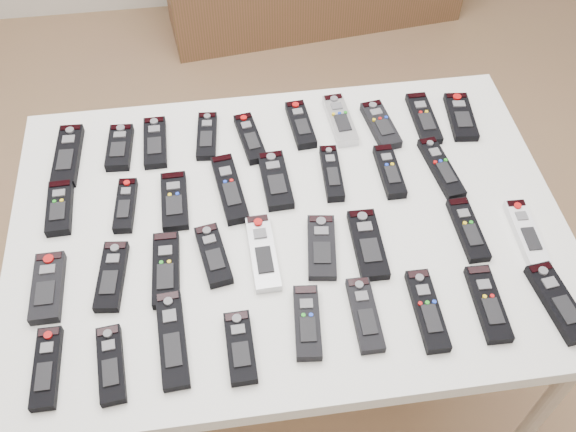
{
  "coord_description": "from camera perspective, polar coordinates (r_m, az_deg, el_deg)",
  "views": [
    {
      "loc": [
        -0.2,
        -1.01,
        1.92
      ],
      "look_at": [
        -0.07,
        -0.12,
        0.8
      ],
      "focal_mm": 40.0,
      "sensor_mm": 36.0,
      "label": 1
    }
  ],
  "objects": [
    {
      "name": "remote_3",
      "position": [
        1.64,
        -7.23,
        7.07
      ],
      "size": [
        0.06,
        0.16,
        0.02
      ],
      "primitive_type": "cube",
      "rotation": [
        0.0,
        0.0,
        -0.09
      ],
      "color": "black",
      "rests_on": "table"
    },
    {
      "name": "remote_24",
      "position": [
        1.41,
        7.11,
        -2.51
      ],
      "size": [
        0.06,
        0.18,
        0.02
      ],
      "primitive_type": "cube",
      "rotation": [
        0.0,
        0.0,
        -0.02
      ],
      "color": "black",
      "rests_on": "table"
    },
    {
      "name": "remote_1",
      "position": [
        1.65,
        -14.73,
        5.91
      ],
      "size": [
        0.07,
        0.15,
        0.02
      ],
      "primitive_type": "cube",
      "rotation": [
        0.0,
        0.0,
        -0.07
      ],
      "color": "black",
      "rests_on": "table"
    },
    {
      "name": "remote_8",
      "position": [
        1.71,
        11.96,
        8.49
      ],
      "size": [
        0.05,
        0.18,
        0.02
      ],
      "primitive_type": "cube",
      "rotation": [
        0.0,
        0.0,
        -0.01
      ],
      "color": "black",
      "rests_on": "table"
    },
    {
      "name": "remote_6",
      "position": [
        1.67,
        4.64,
        8.5
      ],
      "size": [
        0.06,
        0.18,
        0.02
      ],
      "primitive_type": "cube",
      "rotation": [
        0.0,
        0.0,
        0.06
      ],
      "color": "#B7B7BC",
      "rests_on": "table"
    },
    {
      "name": "remote_31",
      "position": [
        1.29,
        1.72,
        -9.42
      ],
      "size": [
        0.07,
        0.17,
        0.02
      ],
      "primitive_type": "cube",
      "rotation": [
        0.0,
        0.0,
        -0.1
      ],
      "color": "black",
      "rests_on": "table"
    },
    {
      "name": "remote_27",
      "position": [
        1.33,
        -20.66,
        -12.51
      ],
      "size": [
        0.05,
        0.17,
        0.02
      ],
      "primitive_type": "cube",
      "rotation": [
        0.0,
        0.0,
        -0.01
      ],
      "color": "black",
      "rests_on": "table"
    },
    {
      "name": "remote_17",
      "position": [
        1.59,
        13.44,
        4.18
      ],
      "size": [
        0.07,
        0.2,
        0.02
      ],
      "primitive_type": "cube",
      "rotation": [
        0.0,
        0.0,
        0.12
      ],
      "color": "black",
      "rests_on": "table"
    },
    {
      "name": "remote_15",
      "position": [
        1.54,
        3.91,
        3.81
      ],
      "size": [
        0.05,
        0.17,
        0.02
      ],
      "primitive_type": "cube",
      "rotation": [
        0.0,
        0.0,
        -0.05
      ],
      "color": "black",
      "rests_on": "table"
    },
    {
      "name": "remote_20",
      "position": [
        1.39,
        -10.78,
        -4.67
      ],
      "size": [
        0.06,
        0.18,
        0.02
      ],
      "primitive_type": "cube",
      "rotation": [
        0.0,
        0.0,
        -0.02
      ],
      "color": "black",
      "rests_on": "table"
    },
    {
      "name": "remote_9",
      "position": [
        1.73,
        15.11,
        8.52
      ],
      "size": [
        0.08,
        0.17,
        0.02
      ],
      "primitive_type": "cube",
      "rotation": [
        0.0,
        0.0,
        -0.11
      ],
      "color": "black",
      "rests_on": "table"
    },
    {
      "name": "remote_35",
      "position": [
        1.43,
        22.88,
        -7.07
      ],
      "size": [
        0.08,
        0.19,
        0.02
      ],
      "primitive_type": "cube",
      "rotation": [
        0.0,
        0.0,
        0.12
      ],
      "color": "black",
      "rests_on": "table"
    },
    {
      "name": "remote_5",
      "position": [
        1.65,
        1.13,
        8.12
      ],
      "size": [
        0.06,
        0.16,
        0.02
      ],
      "primitive_type": "cube",
      "rotation": [
        0.0,
        0.0,
        0.07
      ],
      "color": "black",
      "rests_on": "table"
    },
    {
      "name": "remote_2",
      "position": [
        1.64,
        -11.73,
        6.41
      ],
      "size": [
        0.06,
        0.17,
        0.02
      ],
      "primitive_type": "cube",
      "rotation": [
        0.0,
        0.0,
        0.0
      ],
      "color": "black",
      "rests_on": "table"
    },
    {
      "name": "remote_26",
      "position": [
        1.51,
        20.4,
        -1.41
      ],
      "size": [
        0.05,
        0.18,
        0.02
      ],
      "primitive_type": "cube",
      "rotation": [
        0.0,
        0.0,
        -0.03
      ],
      "color": "silver",
      "rests_on": "table"
    },
    {
      "name": "ground",
      "position": [
        2.18,
        1.52,
        -10.69
      ],
      "size": [
        4.0,
        4.0,
        0.0
      ],
      "primitive_type": "plane",
      "color": "#9A764E",
      "rests_on": "ground"
    },
    {
      "name": "remote_7",
      "position": [
        1.67,
        8.23,
        8.0
      ],
      "size": [
        0.08,
        0.17,
        0.02
      ],
      "primitive_type": "cube",
      "rotation": [
        0.0,
        0.0,
        0.13
      ],
      "color": "black",
      "rests_on": "table"
    },
    {
      "name": "remote_23",
      "position": [
        1.4,
        3.0,
        -2.77
      ],
      "size": [
        0.08,
        0.17,
        0.02
      ],
      "primitive_type": "cube",
      "rotation": [
        0.0,
        0.0,
        -0.14
      ],
      "color": "black",
      "rests_on": "table"
    },
    {
      "name": "remote_0",
      "position": [
        1.66,
        -18.99,
        5.11
      ],
      "size": [
        0.07,
        0.2,
        0.02
      ],
      "primitive_type": "cube",
      "rotation": [
        0.0,
        0.0,
        -0.05
      ],
      "color": "black",
      "rests_on": "table"
    },
    {
      "name": "remote_29",
      "position": [
        1.3,
        -10.25,
        -10.71
      ],
      "size": [
        0.06,
        0.21,
        0.02
      ],
      "primitive_type": "cube",
      "rotation": [
        0.0,
        0.0,
        0.06
      ],
      "color": "black",
      "rests_on": "table"
    },
    {
      "name": "remote_33",
      "position": [
        1.34,
        12.27,
        -8.19
      ],
      "size": [
        0.05,
        0.18,
        0.02
      ],
      "primitive_type": "cube",
      "rotation": [
        0.0,
        0.0,
        -0.01
      ],
      "color": "black",
      "rests_on": "table"
    },
    {
      "name": "remote_22",
      "position": [
        1.39,
        -2.25,
        -3.24
      ],
      "size": [
        0.06,
        0.2,
        0.02
      ],
      "primitive_type": "cube",
      "rotation": [
        0.0,
        0.0,
        0.02
      ],
      "color": "#B7B7BC",
      "rests_on": "table"
    },
    {
      "name": "table",
      "position": [
        1.5,
        -0.0,
        -1.87
      ],
      "size": [
        1.25,
        0.88,
        0.78
      ],
      "color": "white",
      "rests_on": "ground"
    },
    {
      "name": "remote_21",
      "position": [
        1.39,
        -6.64,
        -3.47
      ],
      "size": [
        0.08,
        0.16,
        0.02
      ],
      "primitive_type": "cube",
      "rotation": [
        0.0,
        0.0,
        0.17
      ],
      "color": "black",
      "rests_on": "table"
    },
    {
      "name": "remote_34",
      "position": [
        1.38,
        17.36,
        -7.44
      ],
      "size": [
        0.06,
        0.18,
        0.02
      ],
      "primitive_type": "cube",
      "rotation": [
        0.0,
        0.0,
        -0.04
      ],
      "color": "black",
      "rests_on": "table"
    },
    {
      "name": "remote_25",
      "position": [
        1.48,
        15.7,
        -1.15
      ],
      "size": [
        0.05,
        0.17,
        0.02
      ],
      "primitive_type": "cube",
      "rotation": [
        0.0,
        0.0,
        0.01
      ],
      "color": "black",
      "rests_on": "table"
    },
    {
      "name": "remote_32",
      "position": [
        1.31,
        6.85,
        -8.69
      ],
      "size": [
        0.05,
        0.17,
        0.02
      ],
      "primitive_type": "cube",
      "rotation": [
        0.0,
        0.0,
        -0.01
      ],
      "color": "black",
      "rests_on": "table"
    },
    {
      "name": "remote_16",
      "position": [
        1.56,
        9.01,
        3.94
      ],
      "size": [
        0.05,
        0.16,
        0.02
      ],
      "primitive_type": "cube",
      "rotation": [
        0.0,
        0.0,
        0.01
      ],
      "color": "black",
      "rests_on": "table"
    },
    {
      "name": "remote_13",
      "position": [
        1.51,
        -5.21,
        2.43
      ],
      "size": [
        0.08,
        0.21,
        0.02
      ],
      "primitive_type": "cube",
      "rotation": [
        0.0,
        0.0,
        0.12
      ],
      "color": "black",
      "rests_on": "table"
    },
    {
      "name": "remote_4",
      "position": [
        1.62,
        -3.39,
        6.91
      ],
      "size": [
        0.07,
        0.17,
        0.02
      ],
      "primitive_type": "cube",
      "rotation": [
        0.0,
        0.0,
        0.15
      ],
      "color": "black",
      "rests_on": "table"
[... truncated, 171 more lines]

